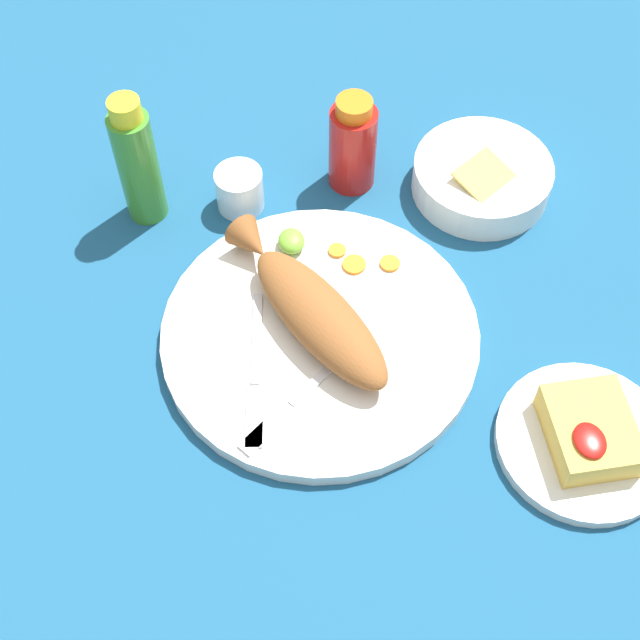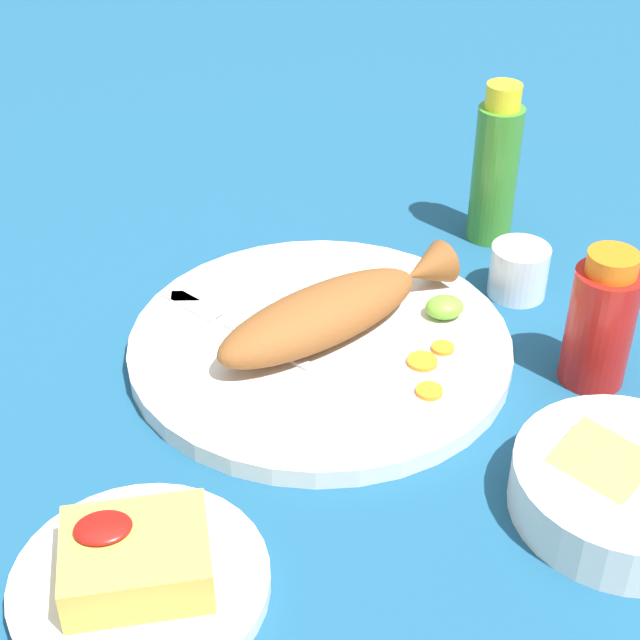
# 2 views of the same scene
# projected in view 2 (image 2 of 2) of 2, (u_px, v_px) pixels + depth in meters

# --- Properties ---
(ground_plane) EXTENTS (4.00, 4.00, 0.00)m
(ground_plane) POSITION_uv_depth(u_px,v_px,m) (320.00, 354.00, 0.90)
(ground_plane) COLOR navy
(main_plate) EXTENTS (0.35, 0.35, 0.02)m
(main_plate) POSITION_uv_depth(u_px,v_px,m) (320.00, 346.00, 0.89)
(main_plate) COLOR silver
(main_plate) RESTS_ON ground_plane
(fried_fish) EXTENTS (0.26, 0.17, 0.05)m
(fried_fish) POSITION_uv_depth(u_px,v_px,m) (333.00, 311.00, 0.88)
(fried_fish) COLOR brown
(fried_fish) RESTS_ON main_plate
(fork_near) EXTENTS (0.13, 0.15, 0.00)m
(fork_near) POSITION_uv_depth(u_px,v_px,m) (226.00, 323.00, 0.90)
(fork_near) COLOR silver
(fork_near) RESTS_ON main_plate
(fork_far) EXTENTS (0.19, 0.04, 0.00)m
(fork_far) POSITION_uv_depth(u_px,v_px,m) (254.00, 296.00, 0.94)
(fork_far) COLOR silver
(fork_far) RESTS_ON main_plate
(carrot_slice_near) EXTENTS (0.02, 0.02, 0.00)m
(carrot_slice_near) POSITION_uv_depth(u_px,v_px,m) (429.00, 391.00, 0.82)
(carrot_slice_near) COLOR orange
(carrot_slice_near) RESTS_ON main_plate
(carrot_slice_mid) EXTENTS (0.03, 0.03, 0.00)m
(carrot_slice_mid) POSITION_uv_depth(u_px,v_px,m) (422.00, 361.00, 0.86)
(carrot_slice_mid) COLOR orange
(carrot_slice_mid) RESTS_ON main_plate
(carrot_slice_far) EXTENTS (0.02, 0.02, 0.00)m
(carrot_slice_far) POSITION_uv_depth(u_px,v_px,m) (443.00, 348.00, 0.87)
(carrot_slice_far) COLOR orange
(carrot_slice_far) RESTS_ON main_plate
(lime_wedge_main) EXTENTS (0.04, 0.03, 0.02)m
(lime_wedge_main) POSITION_uv_depth(u_px,v_px,m) (445.00, 307.00, 0.91)
(lime_wedge_main) COLOR #6BB233
(lime_wedge_main) RESTS_ON main_plate
(hot_sauce_bottle_red) EXTENTS (0.06, 0.06, 0.13)m
(hot_sauce_bottle_red) POSITION_uv_depth(u_px,v_px,m) (601.00, 322.00, 0.84)
(hot_sauce_bottle_red) COLOR #B21914
(hot_sauce_bottle_red) RESTS_ON ground_plane
(hot_sauce_bottle_green) EXTENTS (0.05, 0.05, 0.17)m
(hot_sauce_bottle_green) POSITION_uv_depth(u_px,v_px,m) (495.00, 168.00, 1.02)
(hot_sauce_bottle_green) COLOR #3D8428
(hot_sauce_bottle_green) RESTS_ON ground_plane
(salt_cup) EXTENTS (0.06, 0.06, 0.05)m
(salt_cup) POSITION_uv_depth(u_px,v_px,m) (518.00, 274.00, 0.97)
(salt_cup) COLOR silver
(salt_cup) RESTS_ON ground_plane
(side_plate_fries) EXTENTS (0.18, 0.18, 0.01)m
(side_plate_fries) POSITION_uv_depth(u_px,v_px,m) (141.00, 583.00, 0.67)
(side_plate_fries) COLOR silver
(side_plate_fries) RESTS_ON ground_plane
(fries_pile) EXTENTS (0.10, 0.08, 0.04)m
(fries_pile) POSITION_uv_depth(u_px,v_px,m) (136.00, 558.00, 0.66)
(fries_pile) COLOR gold
(fries_pile) RESTS_ON side_plate_fries
(guacamole_bowl) EXTENTS (0.17, 0.17, 0.06)m
(guacamole_bowl) POSITION_uv_depth(u_px,v_px,m) (625.00, 486.00, 0.73)
(guacamole_bowl) COLOR white
(guacamole_bowl) RESTS_ON ground_plane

